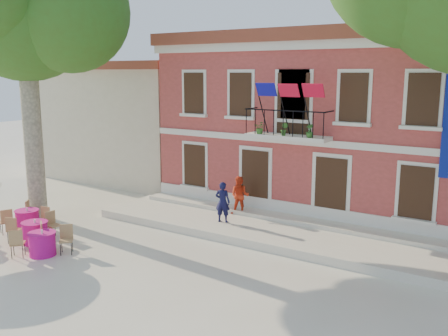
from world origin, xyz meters
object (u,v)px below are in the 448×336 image
(pedestrian_orange, at_px, (240,196))
(cafe_table_1, at_px, (42,243))
(pedestrian_navy, at_px, (223,202))
(cafe_table_3, at_px, (35,231))
(plane_tree_west, at_px, (24,7))
(cafe_table_0, at_px, (27,219))

(pedestrian_orange, distance_m, cafe_table_1, 7.53)
(pedestrian_navy, relative_size, cafe_table_3, 0.83)
(pedestrian_navy, xyz_separation_m, cafe_table_1, (-3.44, -5.47, -0.65))
(pedestrian_orange, xyz_separation_m, cafe_table_3, (-4.68, -6.02, -0.64))
(plane_tree_west, xyz_separation_m, cafe_table_3, (2.45, -1.98, -7.84))
(plane_tree_west, xyz_separation_m, pedestrian_navy, (7.08, 2.87, -7.19))
(pedestrian_navy, relative_size, cafe_table_1, 0.92)
(pedestrian_navy, xyz_separation_m, pedestrian_orange, (0.05, 1.18, -0.00))
(pedestrian_orange, distance_m, cafe_table_0, 8.15)
(pedestrian_orange, relative_size, cafe_table_1, 0.92)
(cafe_table_3, bearing_deg, cafe_table_1, -27.37)
(pedestrian_navy, height_order, cafe_table_3, pedestrian_navy)
(pedestrian_orange, height_order, cafe_table_3, pedestrian_orange)
(pedestrian_orange, relative_size, cafe_table_0, 0.83)
(plane_tree_west, bearing_deg, pedestrian_navy, 22.05)
(cafe_table_0, bearing_deg, pedestrian_navy, 33.26)
(plane_tree_west, xyz_separation_m, pedestrian_orange, (7.13, 4.05, -7.19))
(cafe_table_1, bearing_deg, plane_tree_west, 144.54)
(cafe_table_0, xyz_separation_m, cafe_table_3, (1.53, -0.80, 0.00))
(pedestrian_orange, relative_size, cafe_table_3, 0.83)
(cafe_table_0, height_order, cafe_table_1, same)
(plane_tree_west, height_order, pedestrian_orange, plane_tree_west)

